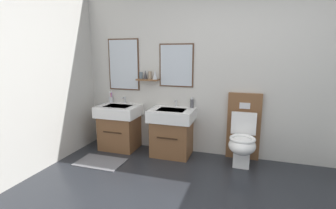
% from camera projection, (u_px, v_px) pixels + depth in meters
% --- Properties ---
extents(wall_back, '(5.19, 0.27, 2.79)m').
position_uv_depth(wall_back, '(238.00, 65.00, 3.69)').
color(wall_back, beige).
rests_on(wall_back, ground).
extents(bath_mat, '(0.68, 0.44, 0.01)m').
position_uv_depth(bath_mat, '(100.00, 162.00, 3.68)').
color(bath_mat, slate).
rests_on(bath_mat, ground).
extents(vanity_sink_left, '(0.67, 0.53, 0.73)m').
position_uv_depth(vanity_sink_left, '(120.00, 126.00, 4.18)').
color(vanity_sink_left, brown).
rests_on(vanity_sink_left, ground).
extents(tap_on_left_sink, '(0.03, 0.13, 0.11)m').
position_uv_depth(tap_on_left_sink, '(124.00, 99.00, 4.28)').
color(tap_on_left_sink, silver).
rests_on(tap_on_left_sink, vanity_sink_left).
extents(vanity_sink_right, '(0.67, 0.53, 0.73)m').
position_uv_depth(vanity_sink_right, '(172.00, 131.00, 3.91)').
color(vanity_sink_right, brown).
rests_on(vanity_sink_right, ground).
extents(tap_on_right_sink, '(0.03, 0.13, 0.11)m').
position_uv_depth(tap_on_right_sink, '(176.00, 102.00, 4.01)').
color(tap_on_right_sink, silver).
rests_on(tap_on_right_sink, vanity_sink_right).
extents(toilet, '(0.48, 0.63, 1.00)m').
position_uv_depth(toilet, '(243.00, 138.00, 3.62)').
color(toilet, brown).
rests_on(toilet, ground).
extents(toothbrush_cup, '(0.07, 0.07, 0.21)m').
position_uv_depth(toothbrush_cup, '(111.00, 99.00, 4.35)').
color(toothbrush_cup, silver).
rests_on(toothbrush_cup, vanity_sink_left).
extents(soap_dispenser, '(0.06, 0.06, 0.17)m').
position_uv_depth(soap_dispenser, '(192.00, 103.00, 3.93)').
color(soap_dispenser, '#4C4C51').
rests_on(soap_dispenser, vanity_sink_right).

